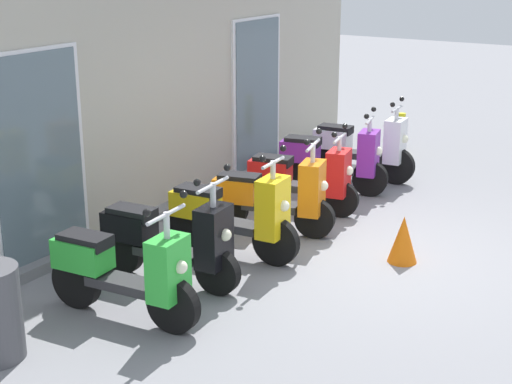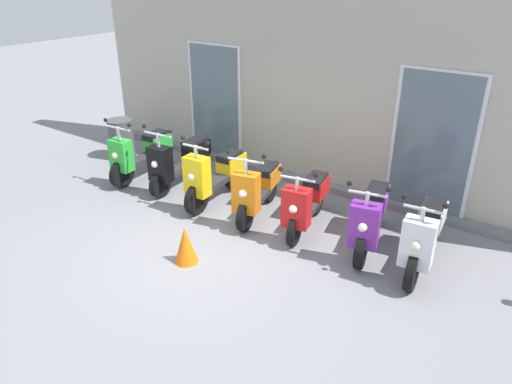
% 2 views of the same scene
% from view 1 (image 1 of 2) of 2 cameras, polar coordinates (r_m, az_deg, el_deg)
% --- Properties ---
extents(ground_plane, '(40.00, 40.00, 0.00)m').
position_cam_1_polar(ground_plane, '(8.68, 8.55, -4.54)').
color(ground_plane, gray).
extents(storefront_facade, '(9.84, 0.50, 3.80)m').
position_cam_1_polar(storefront_facade, '(9.71, -7.50, 9.17)').
color(storefront_facade, '#B2AD9E').
rests_on(storefront_facade, ground_plane).
extents(scooter_green, '(0.62, 1.60, 1.23)m').
position_cam_1_polar(scooter_green, '(7.06, -9.75, -5.78)').
color(scooter_green, black).
rests_on(scooter_green, ground_plane).
extents(scooter_black, '(0.63, 1.60, 1.25)m').
position_cam_1_polar(scooter_black, '(7.73, -6.34, -3.51)').
color(scooter_black, black).
rests_on(scooter_black, ground_plane).
extents(scooter_yellow, '(0.54, 1.63, 1.26)m').
position_cam_1_polar(scooter_yellow, '(8.36, -1.68, -1.65)').
color(scooter_yellow, black).
rests_on(scooter_yellow, ground_plane).
extents(scooter_orange, '(0.73, 1.52, 1.25)m').
position_cam_1_polar(scooter_orange, '(9.05, 1.30, -0.29)').
color(scooter_orange, black).
rests_on(scooter_orange, ground_plane).
extents(scooter_red, '(0.65, 1.49, 1.15)m').
position_cam_1_polar(scooter_red, '(9.79, 3.48, 1.12)').
color(scooter_red, black).
rests_on(scooter_red, ground_plane).
extents(scooter_purple, '(0.69, 1.57, 1.19)m').
position_cam_1_polar(scooter_purple, '(10.65, 5.72, 2.44)').
color(scooter_purple, black).
rests_on(scooter_purple, ground_plane).
extents(scooter_white, '(0.53, 1.60, 1.22)m').
position_cam_1_polar(scooter_white, '(11.29, 7.91, 3.33)').
color(scooter_white, black).
rests_on(scooter_white, ground_plane).
extents(curb_bollard, '(0.12, 0.12, 0.70)m').
position_cam_1_polar(curb_bollard, '(12.75, 10.65, 4.20)').
color(curb_bollard, yellow).
rests_on(curb_bollard, ground_plane).
extents(traffic_cone, '(0.32, 0.32, 0.52)m').
position_cam_1_polar(traffic_cone, '(8.44, 10.82, -3.44)').
color(traffic_cone, orange).
rests_on(traffic_cone, ground_plane).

